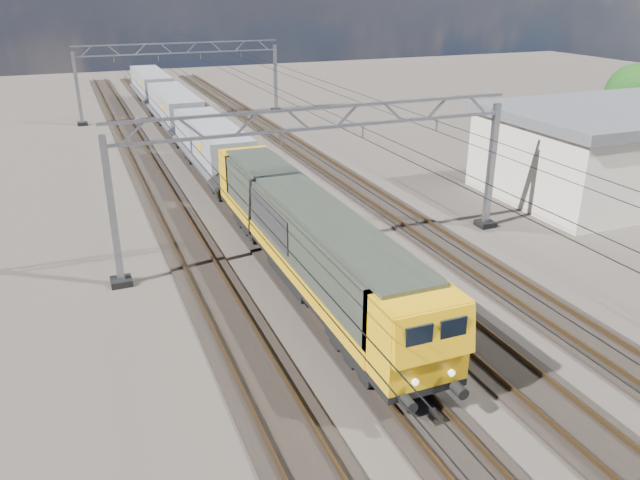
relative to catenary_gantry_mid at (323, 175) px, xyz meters
name	(u,v)px	position (x,y,z in m)	size (l,w,h in m)	color
ground	(358,286)	(0.00, -4.00, -3.91)	(160.00, 160.00, 0.00)	black
track_outer_west	(222,310)	(-6.00, -4.00, -3.83)	(2.60, 140.00, 0.30)	black
track_loco	(315,293)	(-2.00, -4.00, -3.83)	(2.60, 140.00, 0.30)	black
track_inner_east	(398,277)	(2.00, -4.00, -3.83)	(2.60, 140.00, 0.30)	black
track_outer_east	(474,263)	(6.00, -4.00, -3.83)	(2.60, 140.00, 0.30)	black
catenary_gantry_mid	(323,175)	(0.00, 0.00, 0.00)	(19.90, 0.90, 7.11)	gray
catenary_gantry_far	(181,77)	(0.00, 36.00, 0.00)	(19.90, 0.90, 7.11)	gray
overhead_wires	(293,120)	(0.00, 4.00, 1.84)	(12.03, 140.00, 0.53)	black
locomotive	(306,235)	(-2.00, -3.05, -1.58)	(2.76, 21.10, 3.62)	black
hopper_wagon_lead	(212,145)	(-2.00, 14.65, -1.67)	(3.38, 13.00, 3.25)	black
hopper_wagon_mid	(175,109)	(-2.00, 28.85, -1.67)	(3.38, 13.00, 3.25)	black
hopper_wagon_third	(152,86)	(-2.00, 43.05, -1.67)	(3.38, 13.00, 3.25)	black
industrial_shed	(637,148)	(22.00, 2.00, -1.18)	(18.60, 10.60, 5.40)	silver
tree_far	(640,96)	(30.32, 9.79, 0.34)	(5.02, 4.62, 6.68)	#332017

